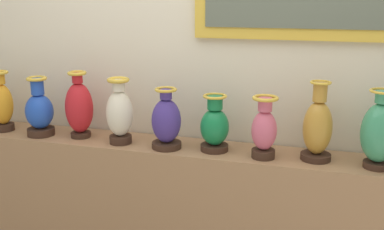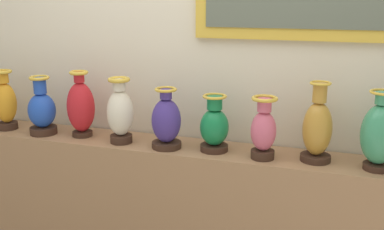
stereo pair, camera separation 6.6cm
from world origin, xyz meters
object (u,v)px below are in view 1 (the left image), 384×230
object	(u,v)px
vase_ivory	(120,113)
vase_sapphire	(39,111)
vase_crimson	(79,107)
vase_indigo	(166,122)
vase_amber	(2,104)
vase_ochre	(318,128)
vase_emerald	(215,126)
vase_rose	(264,130)
vase_jade	(380,132)

from	to	relation	value
vase_ivory	vase_sapphire	bearing A→B (deg)	179.70
vase_crimson	vase_indigo	distance (m)	0.55
vase_amber	vase_ochre	distance (m)	1.84
vase_sapphire	vase_ivory	size ratio (longest dim) A/B	0.94
vase_emerald	vase_rose	world-z (taller)	vase_rose
vase_indigo	vase_ochre	bearing A→B (deg)	3.23
vase_rose	vase_ochre	bearing A→B (deg)	10.53
vase_emerald	vase_jade	bearing A→B (deg)	-1.54
vase_indigo	vase_ochre	xyz separation A→B (m)	(0.78, 0.04, 0.02)
vase_rose	vase_indigo	bearing A→B (deg)	179.60
vase_crimson	vase_emerald	bearing A→B (deg)	-0.54
vase_emerald	vase_ochre	xyz separation A→B (m)	(0.52, 0.01, 0.03)
vase_crimson	vase_jade	bearing A→B (deg)	-1.04
vase_ivory	vase_jade	distance (m)	1.33
vase_ivory	vase_jade	bearing A→B (deg)	0.32
vase_rose	vase_jade	world-z (taller)	vase_jade
vase_sapphire	vase_rose	size ratio (longest dim) A/B	1.09
vase_indigo	vase_jade	xyz separation A→B (m)	(1.06, 0.01, 0.03)
vase_amber	vase_ivory	bearing A→B (deg)	-1.44
vase_emerald	vase_jade	xyz separation A→B (m)	(0.80, -0.02, 0.04)
vase_amber	vase_sapphire	size ratio (longest dim) A/B	1.06
vase_crimson	vase_ochre	xyz separation A→B (m)	(1.32, 0.00, -0.01)
vase_sapphire	vase_rose	distance (m)	1.31
vase_emerald	vase_rose	size ratio (longest dim) A/B	0.95
vase_rose	vase_jade	distance (m)	0.54
vase_sapphire	vase_crimson	size ratio (longest dim) A/B	0.90
vase_amber	vase_rose	distance (m)	1.58
vase_indigo	vase_rose	world-z (taller)	vase_indigo
vase_ivory	vase_indigo	bearing A→B (deg)	-0.84
vase_ivory	vase_emerald	bearing A→B (deg)	3.11
vase_sapphire	vase_indigo	distance (m)	0.79
vase_crimson	vase_amber	bearing A→B (deg)	-178.15
vase_sapphire	vase_jade	world-z (taller)	vase_jade
vase_crimson	vase_emerald	world-z (taller)	vase_crimson
vase_indigo	vase_emerald	bearing A→B (deg)	7.29
vase_ivory	vase_rose	size ratio (longest dim) A/B	1.15
vase_crimson	vase_ivory	bearing A→B (deg)	-7.67
vase_amber	vase_rose	xyz separation A→B (m)	(1.58, -0.03, -0.02)
vase_amber	vase_sapphire	distance (m)	0.27
vase_indigo	vase_emerald	xyz separation A→B (m)	(0.26, 0.03, -0.01)
vase_jade	vase_amber	bearing A→B (deg)	179.66
vase_sapphire	vase_crimson	world-z (taller)	vase_crimson
vase_ivory	vase_indigo	distance (m)	0.28
vase_ivory	vase_ochre	bearing A→B (deg)	2.17
vase_ochre	vase_rose	bearing A→B (deg)	-169.47
vase_emerald	vase_ochre	bearing A→B (deg)	1.21
vase_crimson	vase_ivory	distance (m)	0.27
vase_ochre	vase_emerald	bearing A→B (deg)	-178.79
vase_amber	vase_sapphire	xyz separation A→B (m)	(0.27, -0.02, -0.02)
vase_rose	vase_jade	size ratio (longest dim) A/B	0.84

